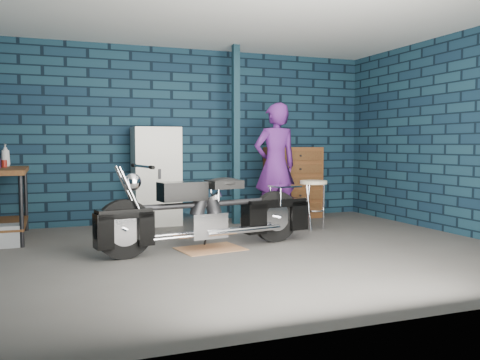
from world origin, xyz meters
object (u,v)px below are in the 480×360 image
object	(u,v)px
storage_bin	(1,236)
shop_stool	(313,205)
workbench	(2,204)
tool_chest	(293,182)
person	(275,165)
locker	(156,176)
motorcycle	(210,206)

from	to	relation	value
storage_bin	shop_stool	xyz separation A→B (m)	(4.05, -0.21, 0.22)
workbench	tool_chest	bearing A→B (deg)	6.30
person	locker	xyz separation A→B (m)	(-1.60, 0.77, -0.17)
person	storage_bin	bearing A→B (deg)	2.56
storage_bin	locker	world-z (taller)	locker
workbench	locker	distance (m)	2.14
motorcycle	shop_stool	world-z (taller)	motorcycle
shop_stool	person	bearing A→B (deg)	134.12
storage_bin	locker	distance (m)	2.35
workbench	storage_bin	size ratio (longest dim) A/B	3.38
workbench	motorcycle	world-z (taller)	motorcycle
motorcycle	person	world-z (taller)	person
workbench	tool_chest	size ratio (longest dim) A/B	1.20
locker	shop_stool	size ratio (longest dim) A/B	2.10
tool_chest	motorcycle	bearing A→B (deg)	-136.08
storage_bin	workbench	bearing A→B (deg)	92.29
locker	motorcycle	bearing A→B (deg)	-83.42
person	tool_chest	distance (m)	1.08
motorcycle	storage_bin	bearing A→B (deg)	147.07
workbench	motorcycle	xyz separation A→B (m)	(2.29, -1.50, 0.04)
motorcycle	tool_chest	xyz separation A→B (m)	(2.05, 1.98, 0.08)
person	shop_stool	bearing A→B (deg)	133.44
storage_bin	tool_chest	bearing A→B (deg)	12.76
person	shop_stool	xyz separation A→B (m)	(0.40, -0.42, -0.56)
motorcycle	locker	distance (m)	2.01
person	tool_chest	xyz separation A→B (m)	(0.68, 0.77, -0.32)
locker	tool_chest	distance (m)	2.29
workbench	person	world-z (taller)	person
locker	tool_chest	xyz separation A→B (m)	(2.28, 0.00, -0.15)
person	locker	world-z (taller)	person
storage_bin	locker	bearing A→B (deg)	25.61
workbench	locker	world-z (taller)	locker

